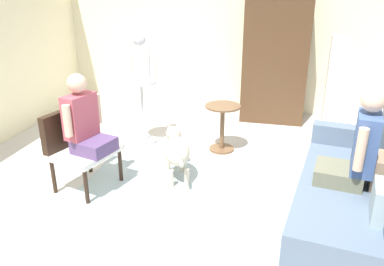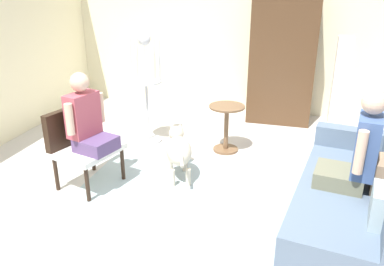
# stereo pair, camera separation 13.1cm
# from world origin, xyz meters

# --- Properties ---
(ground_plane) EXTENTS (7.36, 7.36, 0.00)m
(ground_plane) POSITION_xyz_m (0.00, 0.00, 0.00)
(ground_plane) COLOR beige
(back_wall) EXTENTS (6.62, 0.12, 2.57)m
(back_wall) POSITION_xyz_m (0.00, 3.13, 1.29)
(back_wall) COLOR beige
(back_wall) RESTS_ON ground
(area_rug) EXTENTS (2.69, 2.11, 0.01)m
(area_rug) POSITION_xyz_m (-0.02, -0.15, 0.00)
(area_rug) COLOR #9EB2B7
(area_rug) RESTS_ON ground
(couch) EXTENTS (1.13, 2.07, 0.91)m
(couch) POSITION_xyz_m (1.41, -0.10, 0.32)
(couch) COLOR slate
(couch) RESTS_ON ground
(armchair) EXTENTS (0.70, 0.77, 0.85)m
(armchair) POSITION_xyz_m (-1.39, 0.04, 0.51)
(armchair) COLOR black
(armchair) RESTS_ON ground
(person_on_couch) EXTENTS (0.52, 0.52, 0.87)m
(person_on_couch) POSITION_xyz_m (1.36, -0.12, 0.79)
(person_on_couch) COLOR #6A6A52
(person_on_armchair) EXTENTS (0.50, 0.50, 0.81)m
(person_on_armchair) POSITION_xyz_m (-1.25, 0.00, 0.77)
(person_on_armchair) COLOR #58416F
(round_end_table) EXTENTS (0.46, 0.46, 0.62)m
(round_end_table) POSITION_xyz_m (-0.03, 1.31, 0.37)
(round_end_table) COLOR brown
(round_end_table) RESTS_ON ground
(dog) EXTENTS (0.46, 0.77, 0.55)m
(dog) POSITION_xyz_m (-0.40, 0.44, 0.34)
(dog) COLOR beige
(dog) RESTS_ON ground
(bird_cage_stand) EXTENTS (0.42, 0.42, 1.49)m
(bird_cage_stand) POSITION_xyz_m (-1.13, 1.33, 0.78)
(bird_cage_stand) COLOR silver
(bird_cage_stand) RESTS_ON ground
(column_lamp) EXTENTS (0.20, 0.20, 1.48)m
(column_lamp) POSITION_xyz_m (1.32, 1.69, 0.73)
(column_lamp) COLOR #4C4742
(column_lamp) RESTS_ON ground
(armoire_cabinet) EXTENTS (0.96, 0.56, 1.85)m
(armoire_cabinet) POSITION_xyz_m (0.55, 2.72, 0.93)
(armoire_cabinet) COLOR #4C331E
(armoire_cabinet) RESTS_ON ground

